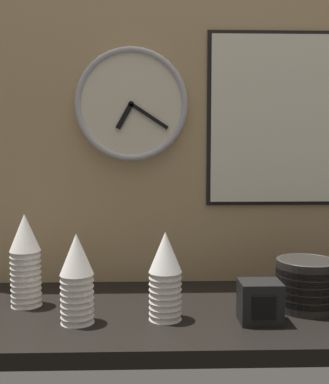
{
  "coord_description": "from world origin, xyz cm",
  "views": [
    {
      "loc": [
        -11.03,
        -126.14,
        43.19
      ],
      "look_at": [
        -7.08,
        4.0,
        30.91
      ],
      "focal_mm": 45.0,
      "sensor_mm": 36.0,
      "label": 1
    }
  ],
  "objects_px": {
    "menu_board": "(286,119)",
    "cup_stack_left": "(25,260)",
    "wall_clock": "(131,104)",
    "napkin_dispenser": "(260,302)",
    "cup_stack_center_left": "(77,278)",
    "cup_stack_center": "(165,276)",
    "bowl_stack_right": "(306,283)"
  },
  "relations": [
    {
      "from": "cup_stack_center_left",
      "to": "cup_stack_center",
      "type": "distance_m",
      "value": 0.22
    },
    {
      "from": "bowl_stack_right",
      "to": "wall_clock",
      "type": "distance_m",
      "value": 0.73
    },
    {
      "from": "cup_stack_center",
      "to": "wall_clock",
      "type": "relative_size",
      "value": 0.64
    },
    {
      "from": "cup_stack_left",
      "to": "napkin_dispenser",
      "type": "relative_size",
      "value": 2.47
    },
    {
      "from": "cup_stack_center_left",
      "to": "cup_stack_center",
      "type": "xyz_separation_m",
      "value": [
        0.22,
        0.02,
        0.0
      ]
    },
    {
      "from": "menu_board",
      "to": "cup_stack_left",
      "type": "bearing_deg",
      "value": -164.27
    },
    {
      "from": "cup_stack_left",
      "to": "menu_board",
      "type": "distance_m",
      "value": 0.89
    },
    {
      "from": "cup_stack_center_left",
      "to": "napkin_dispenser",
      "type": "xyz_separation_m",
      "value": [
        0.45,
        -0.01,
        -0.06
      ]
    },
    {
      "from": "cup_stack_left",
      "to": "cup_stack_center_left",
      "type": "xyz_separation_m",
      "value": [
        0.16,
        -0.13,
        -0.02
      ]
    },
    {
      "from": "cup_stack_center_left",
      "to": "napkin_dispenser",
      "type": "distance_m",
      "value": 0.45
    },
    {
      "from": "napkin_dispenser",
      "to": "menu_board",
      "type": "bearing_deg",
      "value": 66.53
    },
    {
      "from": "bowl_stack_right",
      "to": "napkin_dispenser",
      "type": "xyz_separation_m",
      "value": [
        -0.14,
        -0.09,
        -0.02
      ]
    },
    {
      "from": "wall_clock",
      "to": "cup_stack_center",
      "type": "bearing_deg",
      "value": -73.76
    },
    {
      "from": "cup_stack_center_left",
      "to": "menu_board",
      "type": "bearing_deg",
      "value": 29.93
    },
    {
      "from": "wall_clock",
      "to": "cup_stack_left",
      "type": "bearing_deg",
      "value": -143.75
    },
    {
      "from": "cup_stack_left",
      "to": "cup_stack_center",
      "type": "bearing_deg",
      "value": -17.22
    },
    {
      "from": "cup_stack_center",
      "to": "wall_clock",
      "type": "distance_m",
      "value": 0.56
    },
    {
      "from": "cup_stack_left",
      "to": "cup_stack_center_left",
      "type": "distance_m",
      "value": 0.21
    },
    {
      "from": "cup_stack_center_left",
      "to": "cup_stack_center",
      "type": "height_order",
      "value": "same"
    },
    {
      "from": "bowl_stack_right",
      "to": "napkin_dispenser",
      "type": "bearing_deg",
      "value": -148.11
    },
    {
      "from": "cup_stack_left",
      "to": "cup_stack_center_left",
      "type": "height_order",
      "value": "cup_stack_left"
    },
    {
      "from": "cup_stack_center_left",
      "to": "bowl_stack_right",
      "type": "relative_size",
      "value": 1.38
    },
    {
      "from": "cup_stack_left",
      "to": "menu_board",
      "type": "height_order",
      "value": "menu_board"
    },
    {
      "from": "cup_stack_left",
      "to": "wall_clock",
      "type": "relative_size",
      "value": 0.73
    },
    {
      "from": "cup_stack_left",
      "to": "bowl_stack_right",
      "type": "xyz_separation_m",
      "value": [
        0.75,
        -0.05,
        -0.06
      ]
    },
    {
      "from": "cup_stack_left",
      "to": "wall_clock",
      "type": "height_order",
      "value": "wall_clock"
    },
    {
      "from": "bowl_stack_right",
      "to": "menu_board",
      "type": "xyz_separation_m",
      "value": [
        0.01,
        0.27,
        0.45
      ]
    },
    {
      "from": "cup_stack_center_left",
      "to": "wall_clock",
      "type": "xyz_separation_m",
      "value": [
        0.12,
        0.34,
        0.45
      ]
    },
    {
      "from": "cup_stack_center_left",
      "to": "cup_stack_center",
      "type": "bearing_deg",
      "value": 4.48
    },
    {
      "from": "menu_board",
      "to": "bowl_stack_right",
      "type": "bearing_deg",
      "value": -92.33
    },
    {
      "from": "wall_clock",
      "to": "menu_board",
      "type": "xyz_separation_m",
      "value": [
        0.48,
        0.01,
        -0.04
      ]
    },
    {
      "from": "cup_stack_center",
      "to": "wall_clock",
      "type": "bearing_deg",
      "value": 106.24
    }
  ]
}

